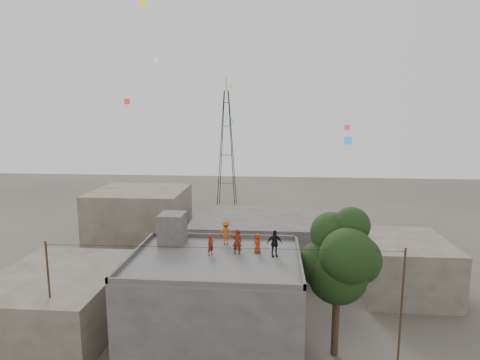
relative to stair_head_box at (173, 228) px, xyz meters
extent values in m
plane|color=#413C36|center=(3.20, -2.60, -7.10)|extent=(140.00, 140.00, 0.00)
cube|color=#454341|center=(3.20, -2.60, -4.10)|extent=(10.00, 8.00, 6.00)
cube|color=#5A5755|center=(3.20, -2.60, -1.05)|extent=(10.00, 8.00, 0.10)
cube|color=#454341|center=(3.20, 1.32, -0.85)|extent=(10.00, 0.15, 0.30)
cube|color=#454341|center=(3.20, -6.53, -0.85)|extent=(10.00, 0.15, 0.30)
cube|color=#454341|center=(8.12, -2.60, -0.85)|extent=(0.15, 8.00, 0.30)
cube|color=#454341|center=(-1.72, -2.60, -0.85)|extent=(0.15, 8.00, 0.30)
cube|color=#454341|center=(0.00, 0.00, 0.00)|extent=(1.60, 1.80, 2.00)
cube|color=#554F43|center=(-7.80, -0.60, -5.10)|extent=(8.00, 10.00, 4.00)
cube|color=#454341|center=(5.20, 11.40, -4.60)|extent=(12.00, 9.00, 5.00)
cube|color=#554F43|center=(-6.80, 13.40, -3.60)|extent=(9.00, 8.00, 7.00)
cube|color=#554F43|center=(17.20, 7.40, -4.90)|extent=(7.00, 8.00, 4.40)
cylinder|color=black|center=(10.40, -2.10, -5.10)|extent=(0.44, 0.44, 4.00)
cylinder|color=black|center=(10.55, -2.00, -3.50)|extent=(0.64, 0.91, 2.14)
sphere|color=black|center=(10.40, -2.10, -1.90)|extent=(3.60, 3.60, 3.60)
sphere|color=black|center=(11.50, -1.80, -1.10)|extent=(3.00, 3.00, 3.00)
sphere|color=black|center=(9.50, -1.60, -1.50)|extent=(2.80, 2.80, 2.80)
sphere|color=black|center=(10.80, -2.90, -0.50)|extent=(3.20, 3.20, 3.20)
sphere|color=black|center=(10.10, -1.20, 0.30)|extent=(2.60, 2.60, 2.60)
sphere|color=black|center=(11.20, -1.50, 0.90)|extent=(2.20, 2.20, 2.20)
cylinder|color=black|center=(-6.30, -4.10, -3.40)|extent=(0.12, 0.12, 7.40)
cylinder|color=black|center=(13.70, -3.60, -3.40)|extent=(0.12, 0.12, 7.40)
cylinder|color=black|center=(3.70, -3.85, 0.10)|extent=(20.00, 0.52, 0.02)
cylinder|color=black|center=(-1.65, 36.55, 1.90)|extent=(1.27, 1.27, 18.01)
cylinder|color=black|center=(0.05, 36.55, 1.90)|extent=(1.27, 1.27, 18.01)
cylinder|color=black|center=(0.05, 38.25, 1.90)|extent=(1.27, 1.27, 18.01)
cylinder|color=black|center=(-1.65, 38.25, 1.90)|extent=(1.27, 1.27, 18.01)
cube|color=black|center=(-0.80, 37.40, -3.50)|extent=(2.36, 0.08, 0.08)
cube|color=black|center=(-0.80, 37.40, -3.50)|extent=(0.08, 2.36, 0.08)
cube|color=black|center=(-0.80, 37.40, 1.00)|extent=(1.81, 0.08, 0.08)
cube|color=black|center=(-0.80, 37.40, 1.00)|extent=(0.08, 1.81, 0.08)
cube|color=black|center=(-0.80, 37.40, 5.50)|extent=(1.26, 0.08, 0.08)
cube|color=black|center=(-0.80, 37.40, 5.50)|extent=(0.08, 1.26, 0.08)
cube|color=black|center=(-0.80, 37.40, 9.10)|extent=(0.82, 0.08, 0.08)
cube|color=black|center=(-0.80, 37.40, 9.10)|extent=(0.08, 0.82, 0.08)
cylinder|color=black|center=(-0.80, 37.40, 11.90)|extent=(0.08, 0.08, 2.00)
imported|color=maroon|center=(4.40, -1.73, -0.22)|extent=(0.61, 0.44, 1.57)
imported|color=#A33412|center=(5.63, -1.43, -0.39)|extent=(0.68, 0.71, 1.22)
imported|color=black|center=(4.38, -0.85, -0.41)|extent=(0.73, 0.71, 1.19)
imported|color=black|center=(6.66, -1.96, -0.19)|extent=(1.03, 0.67, 1.63)
imported|color=#B55714|center=(3.51, 0.05, -0.21)|extent=(1.06, 0.66, 1.57)
imported|color=maroon|center=(2.84, -2.07, -0.37)|extent=(0.52, 0.55, 1.27)
plane|color=red|center=(-4.09, 3.80, 8.29)|extent=(0.40, 0.34, 0.40)
plane|color=#F9278A|center=(8.11, 3.39, 11.25)|extent=(0.30, 0.55, 0.47)
plane|color=yellow|center=(2.76, 11.05, 9.86)|extent=(0.39, 0.37, 0.30)
plane|color=#2894E6|center=(11.73, 3.79, 5.57)|extent=(0.50, 0.31, 0.55)
plane|color=silver|center=(-3.57, 9.69, 11.93)|extent=(0.30, 0.41, 0.37)
plane|color=orange|center=(5.60, 8.78, 15.90)|extent=(0.12, 0.40, 0.38)
plane|color=green|center=(3.68, 2.40, 7.06)|extent=(0.33, 0.53, 0.47)
plane|color=#EC3760|center=(12.53, 8.79, 6.31)|extent=(0.44, 0.14, 0.42)
plane|color=yellow|center=(-0.65, -2.37, 13.44)|extent=(0.48, 0.30, 0.40)
plane|color=#4FABEE|center=(6.09, 13.98, 12.53)|extent=(0.13, 0.36, 0.34)
camera|label=1|loc=(6.53, -24.92, 7.45)|focal=30.00mm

